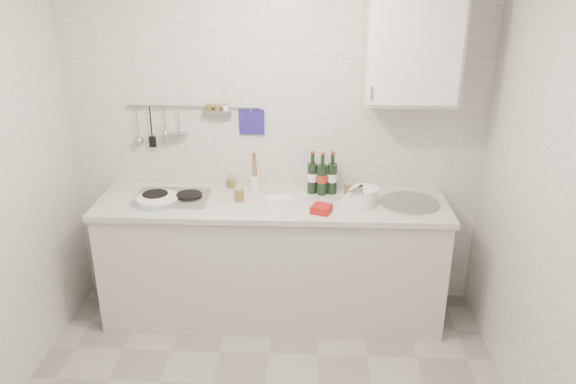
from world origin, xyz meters
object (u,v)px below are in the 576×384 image
object	(u,v)px
wall_cabinet	(412,48)
plate_stack_hob	(156,199)
utensil_crock	(255,182)
wine_bottles	(322,173)
plate_stack_sink	(361,197)

from	to	relation	value
wall_cabinet	plate_stack_hob	size ratio (longest dim) A/B	2.23
wall_cabinet	utensil_crock	xyz separation A→B (m)	(-1.04, 0.07, -0.96)
wine_bottles	utensil_crock	size ratio (longest dim) A/B	1.04
plate_stack_sink	utensil_crock	distance (m)	0.78
utensil_crock	wine_bottles	bearing A→B (deg)	-2.76
wine_bottles	utensil_crock	xyz separation A→B (m)	(-0.49, 0.02, -0.08)
plate_stack_hob	wine_bottles	distance (m)	1.17
wall_cabinet	plate_stack_sink	distance (m)	1.03
plate_stack_hob	utensil_crock	world-z (taller)	utensil_crock
wine_bottles	plate_stack_sink	bearing A→B (deg)	-34.81
plate_stack_sink	utensil_crock	world-z (taller)	utensil_crock
wall_cabinet	plate_stack_sink	size ratio (longest dim) A/B	2.69
wall_cabinet	plate_stack_sink	world-z (taller)	wall_cabinet
plate_stack_sink	wine_bottles	bearing A→B (deg)	145.19
plate_stack_sink	wine_bottles	xyz separation A→B (m)	(-0.26, 0.18, 0.10)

